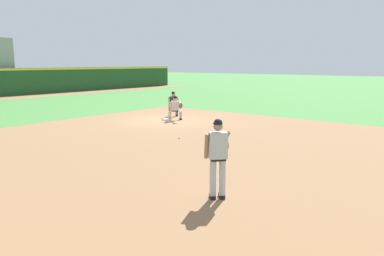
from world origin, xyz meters
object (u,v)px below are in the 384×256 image
first_baseman (176,107)px  umpire (173,103)px  first_base_bag (167,120)px  baseball (179,138)px  pitcher (218,154)px

first_baseman → umpire: 1.52m
first_base_bag → baseball: first_base_bag is taller
first_base_bag → first_baseman: size_ratio=0.28×
first_base_bag → first_baseman: (0.39, -0.29, 0.69)m
first_base_bag → umpire: (1.44, 0.80, 0.75)m
first_base_bag → first_baseman: bearing=-36.8°
first_baseman → first_base_bag: bearing=143.2°
baseball → first_baseman: (3.78, 3.50, 0.69)m
first_baseman → umpire: bearing=46.1°
baseball → pitcher: bearing=-132.1°
first_base_bag → pitcher: size_ratio=0.20×
baseball → first_baseman: bearing=42.7°
first_baseman → umpire: umpire is taller
baseball → umpire: (4.84, 4.59, 0.76)m
first_base_bag → pitcher: bearing=-132.0°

